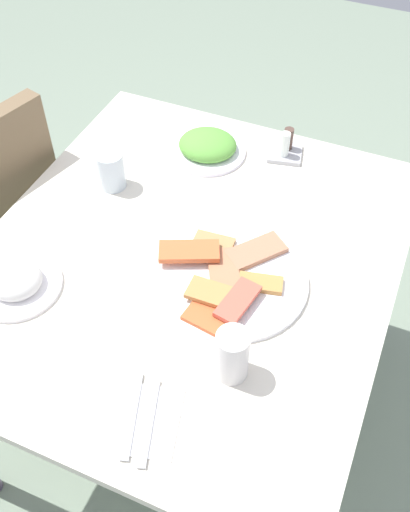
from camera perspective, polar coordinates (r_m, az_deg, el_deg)
ground_plane at (r=1.95m, az=-1.27°, el=-13.82°), size 6.00×6.00×0.00m
dining_table at (r=1.42m, az=-1.69°, el=-1.77°), size 1.09×0.95×0.70m
pide_platter at (r=1.31m, az=2.49°, el=-2.07°), size 0.34×0.36×0.04m
salad_plate_greens at (r=1.63m, az=0.26°, el=10.65°), size 0.21×0.21×0.06m
salad_plate_rice at (r=1.35m, az=-18.04°, el=-2.32°), size 0.20×0.20×0.07m
soda_can at (r=1.13m, az=2.66°, el=-9.63°), size 0.09×0.09×0.12m
drinking_glass at (r=1.53m, az=-9.15°, el=8.27°), size 0.07×0.07×0.10m
paper_napkin at (r=1.14m, az=-6.32°, el=-15.54°), size 0.18×0.18×0.00m
fork at (r=1.13m, az=-5.49°, el=-15.80°), size 0.17×0.07×0.00m
spoon at (r=1.14m, az=-7.16°, el=-15.11°), size 0.17×0.07×0.00m
condiment_caddy at (r=1.64m, az=7.88°, el=10.43°), size 0.11×0.11×0.08m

